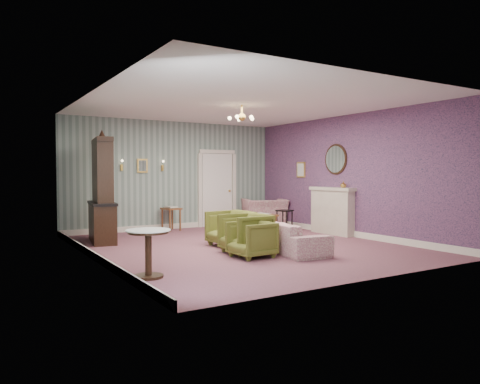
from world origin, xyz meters
TOP-DOWN VIEW (x-y plane):
  - floor at (0.00, 0.00)m, footprint 7.00×7.00m
  - ceiling at (0.00, 0.00)m, footprint 7.00×7.00m
  - wall_back at (0.00, 3.50)m, footprint 6.00×0.00m
  - wall_front at (0.00, -3.50)m, footprint 6.00×0.00m
  - wall_left at (-3.00, 0.00)m, footprint 0.00×7.00m
  - wall_right at (3.00, 0.00)m, footprint 0.00×7.00m
  - wall_right_floral at (2.98, 0.00)m, footprint 0.00×7.00m
  - door at (1.30, 3.46)m, footprint 1.12×0.12m
  - olive_chair_a at (-0.53, -1.18)m, footprint 0.68×0.73m
  - olive_chair_b at (-0.38, -0.75)m, footprint 0.76×0.81m
  - olive_chair_c at (-0.18, 0.16)m, footprint 0.83×0.87m
  - sofa_chintz at (0.42, -1.00)m, footprint 0.84×2.03m
  - wingback_chair at (2.51, 2.83)m, footprint 1.37×1.12m
  - dresser at (-2.31, 2.08)m, footprint 0.70×1.50m
  - fireplace at (2.86, 0.40)m, footprint 0.30×1.40m
  - mantel_vase at (2.84, 0.00)m, footprint 0.15×0.15m
  - oval_mirror at (2.96, 0.40)m, footprint 0.04×0.76m
  - framed_print at (2.97, 1.75)m, footprint 0.04×0.34m
  - coffee_table at (1.70, 1.82)m, footprint 0.52×0.91m
  - side_table_black at (2.35, 1.66)m, footprint 0.46×0.46m
  - pedestal_table at (-2.65, -1.74)m, footprint 0.75×0.75m
  - nesting_table at (-0.24, 3.15)m, footprint 0.46×0.55m
  - gilt_mirror_back at (-0.90, 3.46)m, footprint 0.28×0.06m
  - sconce_left at (-1.45, 3.44)m, footprint 0.16×0.12m
  - sconce_right at (-0.35, 3.44)m, footprint 0.16×0.12m
  - chandelier at (0.00, 0.00)m, footprint 0.56×0.56m
  - burgundy_cushion at (2.46, 2.68)m, footprint 0.41×0.28m

SIDE VIEW (x-z plane):
  - floor at x=0.00m, z-range 0.00..0.00m
  - coffee_table at x=1.70m, z-range 0.00..0.46m
  - side_table_black at x=2.35m, z-range 0.00..0.54m
  - nesting_table at x=-0.24m, z-range 0.00..0.65m
  - pedestal_table at x=-2.65m, z-range 0.00..0.70m
  - olive_chair_a at x=-0.53m, z-range 0.00..0.71m
  - sofa_chintz at x=0.42m, z-range 0.00..0.77m
  - olive_chair_c at x=-0.18m, z-range 0.00..0.81m
  - olive_chair_b at x=-0.38m, z-range 0.00..0.82m
  - burgundy_cushion at x=2.46m, z-range 0.28..0.68m
  - wingback_chair at x=2.51m, z-range 0.00..1.03m
  - fireplace at x=2.86m, z-range 0.00..1.16m
  - door at x=1.30m, z-range 0.00..2.16m
  - dresser at x=-2.31m, z-range 0.00..2.40m
  - mantel_vase at x=2.84m, z-range 1.16..1.31m
  - wall_back at x=0.00m, z-range -1.55..4.45m
  - wall_front at x=0.00m, z-range -1.55..4.45m
  - wall_left at x=-3.00m, z-range -2.05..4.95m
  - wall_right at x=3.00m, z-range -2.05..4.95m
  - wall_right_floral at x=2.98m, z-range -2.05..4.95m
  - framed_print at x=2.97m, z-range 1.39..1.81m
  - gilt_mirror_back at x=-0.90m, z-range 1.52..1.88m
  - sconce_left at x=-1.45m, z-range 1.55..1.85m
  - sconce_right at x=-0.35m, z-range 1.55..1.85m
  - oval_mirror at x=2.96m, z-range 1.43..2.27m
  - chandelier at x=0.00m, z-range 2.45..2.81m
  - ceiling at x=0.00m, z-range 2.90..2.90m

